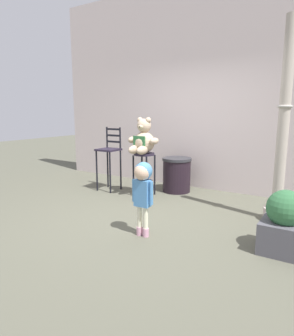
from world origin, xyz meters
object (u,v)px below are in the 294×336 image
object	(u,v)px
bar_stool_with_teddy	(144,166)
lamppost	(282,145)
teddy_bear	(143,140)
trash_bin	(177,175)
child_walking	(143,183)
bar_chair_empty	(109,154)
planter_with_shrub	(284,224)

from	to	relation	value
bar_stool_with_teddy	lamppost	distance (m)	2.33
teddy_bear	bar_stool_with_teddy	bearing A→B (deg)	90.00
trash_bin	lamppost	distance (m)	2.14
child_walking	trash_bin	bearing A→B (deg)	132.95
bar_chair_empty	lamppost	bearing A→B (deg)	-1.37
bar_stool_with_teddy	trash_bin	distance (m)	0.71
bar_stool_with_teddy	trash_bin	xyz separation A→B (m)	(0.38, 0.56, -0.22)
trash_bin	teddy_bear	bearing A→B (deg)	-122.70
child_walking	bar_chair_empty	distance (m)	2.32
bar_chair_empty	planter_with_shrub	bearing A→B (deg)	-18.09
bar_chair_empty	planter_with_shrub	world-z (taller)	bar_chair_empty
teddy_bear	trash_bin	size ratio (longest dim) A/B	0.97
child_walking	bar_stool_with_teddy	bearing A→B (deg)	149.39
child_walking	planter_with_shrub	world-z (taller)	child_walking
trash_bin	planter_with_shrub	distance (m)	2.69
teddy_bear	bar_chair_empty	size ratio (longest dim) A/B	0.52
trash_bin	child_walking	bearing A→B (deg)	-74.13
lamppost	bar_chair_empty	bearing A→B (deg)	178.63
bar_stool_with_teddy	lamppost	bearing A→B (deg)	-2.37
lamppost	trash_bin	bearing A→B (deg)	161.00
teddy_bear	planter_with_shrub	xyz separation A→B (m)	(2.50, -1.06, -0.70)
child_walking	bar_chair_empty	xyz separation A→B (m)	(-1.75, 1.52, 0.03)
teddy_bear	child_walking	size ratio (longest dim) A/B	0.68
bar_chair_empty	teddy_bear	bearing A→B (deg)	-0.64
bar_stool_with_teddy	teddy_bear	size ratio (longest dim) A/B	1.24
teddy_bear	bar_chair_empty	bearing A→B (deg)	179.36
lamppost	teddy_bear	bearing A→B (deg)	178.38
child_walking	planter_with_shrub	size ratio (longest dim) A/B	1.32
child_walking	lamppost	xyz separation A→B (m)	(1.30, 1.44, 0.40)
planter_with_shrub	lamppost	bearing A→B (deg)	103.11
lamppost	planter_with_shrub	xyz separation A→B (m)	(0.23, -1.00, -0.75)
bar_stool_with_teddy	planter_with_shrub	distance (m)	2.74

